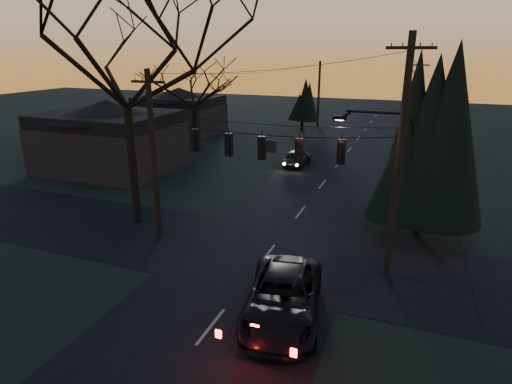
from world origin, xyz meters
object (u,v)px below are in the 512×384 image
at_px(utility_pole_far_r, 410,146).
at_px(bare_tree_left, 123,56).
at_px(utility_pole_left, 160,236).
at_px(evergreen_right, 428,141).
at_px(utility_pole_right, 386,275).
at_px(utility_pole_far_l, 317,126).
at_px(suv_near, 283,298).
at_px(sedan_oncoming_a, 297,157).

distance_m(utility_pole_far_r, bare_tree_left, 31.40).
height_order(utility_pole_left, evergreen_right, evergreen_right).
distance_m(utility_pole_right, utility_pole_far_l, 37.79).
distance_m(utility_pole_right, utility_pole_left, 11.50).
bearing_deg(bare_tree_left, utility_pole_far_r, 62.76).
xyz_separation_m(utility_pole_right, utility_pole_far_l, (-11.50, 36.00, 0.00)).
height_order(utility_pole_far_l, suv_near, utility_pole_far_l).
xyz_separation_m(utility_pole_right, suv_near, (-3.30, -4.48, 0.79)).
height_order(evergreen_right, sedan_oncoming_a, evergreen_right).
height_order(bare_tree_left, suv_near, bare_tree_left).
relative_size(evergreen_right, sedan_oncoming_a, 2.22).
height_order(utility_pole_right, sedan_oncoming_a, utility_pole_right).
distance_m(utility_pole_right, evergreen_right, 7.23).
distance_m(utility_pole_left, sedan_oncoming_a, 16.79).
bearing_deg(sedan_oncoming_a, utility_pole_far_r, -125.20).
height_order(utility_pole_far_l, bare_tree_left, bare_tree_left).
distance_m(utility_pole_far_l, evergreen_right, 33.76).
xyz_separation_m(suv_near, sedan_oncoming_a, (-5.40, 21.03, -0.11)).
height_order(utility_pole_right, utility_pole_far_r, utility_pole_right).
height_order(utility_pole_right, utility_pole_left, utility_pole_right).
xyz_separation_m(utility_pole_far_r, bare_tree_left, (-13.77, -26.74, 9.02)).
bearing_deg(sedan_oncoming_a, bare_tree_left, 73.68).
relative_size(utility_pole_right, bare_tree_left, 0.78).
distance_m(utility_pole_left, utility_pole_far_r, 30.27).
height_order(utility_pole_right, bare_tree_left, bare_tree_left).
xyz_separation_m(utility_pole_far_r, sedan_oncoming_a, (-8.70, -11.46, 0.68)).
relative_size(suv_near, sedan_oncoming_a, 1.43).
height_order(bare_tree_left, sedan_oncoming_a, bare_tree_left).
bearing_deg(bare_tree_left, utility_pole_right, -5.22).
height_order(utility_pole_left, suv_near, utility_pole_left).
height_order(utility_pole_right, evergreen_right, evergreen_right).
height_order(utility_pole_far_l, sedan_oncoming_a, utility_pole_far_l).
bearing_deg(suv_near, utility_pole_far_r, 73.38).
xyz_separation_m(utility_pole_right, sedan_oncoming_a, (-8.70, 16.54, 0.68)).
bearing_deg(utility_pole_far_l, suv_near, -78.55).
xyz_separation_m(utility_pole_left, sedan_oncoming_a, (2.80, 16.54, 0.68)).
bearing_deg(utility_pole_left, suv_near, -28.68).
height_order(utility_pole_left, bare_tree_left, bare_tree_left).
relative_size(utility_pole_left, sedan_oncoming_a, 2.13).
relative_size(bare_tree_left, sedan_oncoming_a, 3.23).
bearing_deg(utility_pole_right, utility_pole_left, 180.00).
xyz_separation_m(utility_pole_right, bare_tree_left, (-13.77, 1.26, 9.02)).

